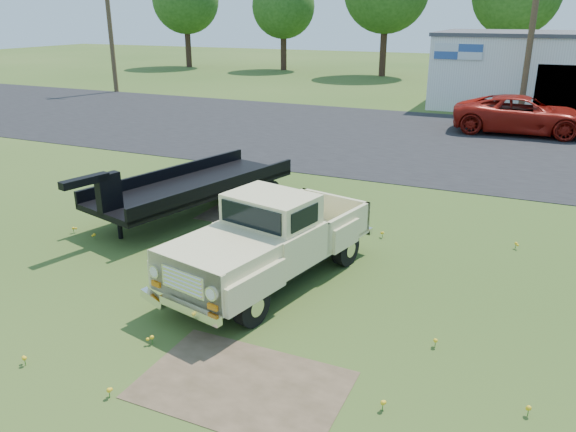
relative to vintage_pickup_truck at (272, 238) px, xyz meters
name	(u,v)px	position (x,y,z in m)	size (l,w,h in m)	color
ground	(248,282)	(-0.41, -0.27, -0.93)	(140.00, 140.00, 0.00)	#2D4B18
asphalt_lot	(411,139)	(-0.41, 14.73, -0.93)	(90.00, 14.00, 0.02)	black
dirt_patch_a	(242,385)	(1.09, -3.27, -0.93)	(3.00, 2.00, 0.01)	#493B27
dirt_patch_b	(244,215)	(-2.41, 3.23, -0.93)	(2.20, 1.60, 0.01)	#493B27
commercial_building	(567,70)	(5.59, 26.72, 1.17)	(14.20, 8.20, 4.15)	silver
utility_pole_west	(109,21)	(-22.41, 21.73, 3.67)	(1.60, 0.30, 9.00)	#4B3222
utility_pole_mid	(533,25)	(3.59, 21.73, 3.67)	(1.60, 0.30, 9.00)	#4B3222
treeline_a	(185,0)	(-28.41, 39.73, 5.37)	(6.40, 6.40, 9.52)	#382319
treeline_b	(283,7)	(-18.41, 40.73, 4.74)	(5.76, 5.76, 8.57)	#382319
vintage_pickup_truck	(272,238)	(0.00, 0.00, 0.00)	(1.99, 5.12, 1.86)	tan
flatbed_trailer	(193,182)	(-3.73, 2.86, -0.07)	(2.11, 6.32, 1.72)	black
red_pickup	(523,115)	(3.83, 17.97, -0.10)	(2.76, 5.98, 1.66)	maroon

